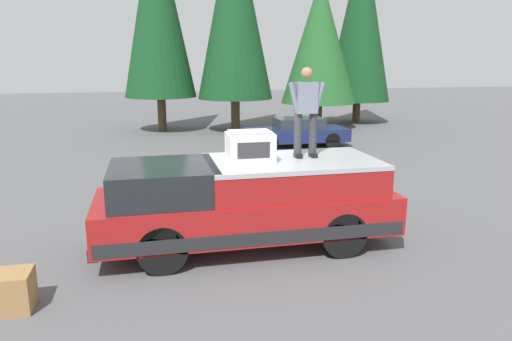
# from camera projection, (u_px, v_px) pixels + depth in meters

# --- Properties ---
(ground_plane) EXTENTS (90.00, 90.00, 0.00)m
(ground_plane) POSITION_uv_depth(u_px,v_px,m) (227.00, 239.00, 9.53)
(ground_plane) COLOR #565659
(pickup_truck) EXTENTS (2.01, 5.54, 1.65)m
(pickup_truck) POSITION_uv_depth(u_px,v_px,m) (247.00, 202.00, 8.98)
(pickup_truck) COLOR maroon
(pickup_truck) RESTS_ON ground
(compressor_unit) EXTENTS (0.65, 0.84, 0.56)m
(compressor_unit) POSITION_uv_depth(u_px,v_px,m) (250.00, 146.00, 8.78)
(compressor_unit) COLOR silver
(compressor_unit) RESTS_ON pickup_truck
(person_on_truck_bed) EXTENTS (0.29, 0.72, 1.69)m
(person_on_truck_bed) POSITION_uv_depth(u_px,v_px,m) (306.00, 110.00, 9.01)
(person_on_truck_bed) COLOR #333338
(person_on_truck_bed) RESTS_ON pickup_truck
(parked_car_navy) EXTENTS (1.64, 4.10, 1.16)m
(parked_car_navy) POSITION_uv_depth(u_px,v_px,m) (297.00, 132.00, 19.45)
(parked_car_navy) COLOR navy
(parked_car_navy) RESTS_ON ground
(wooden_crate) EXTENTS (0.56, 0.56, 0.56)m
(wooden_crate) POSITION_uv_depth(u_px,v_px,m) (12.00, 291.00, 6.79)
(wooden_crate) COLOR olive
(wooden_crate) RESTS_ON ground
(conifer_far_left) EXTENTS (3.48, 3.48, 10.07)m
(conifer_far_left) POSITION_uv_depth(u_px,v_px,m) (361.00, 18.00, 25.67)
(conifer_far_left) COLOR #4C3826
(conifer_far_left) RESTS_ON ground
(conifer_left) EXTENTS (3.74, 3.74, 7.48)m
(conifer_left) POSITION_uv_depth(u_px,v_px,m) (320.00, 40.00, 23.69)
(conifer_left) COLOR #4C3826
(conifer_left) RESTS_ON ground
(conifer_center_left) EXTENTS (3.60, 3.60, 10.39)m
(conifer_center_left) POSITION_uv_depth(u_px,v_px,m) (234.00, 4.00, 22.39)
(conifer_center_left) COLOR #4C3826
(conifer_center_left) RESTS_ON ground
(conifer_center_right) EXTENTS (3.43, 3.43, 10.33)m
(conifer_center_right) POSITION_uv_depth(u_px,v_px,m) (157.00, 4.00, 22.42)
(conifer_center_right) COLOR #4C3826
(conifer_center_right) RESTS_ON ground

